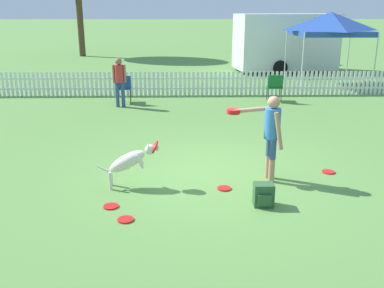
# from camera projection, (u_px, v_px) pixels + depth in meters

# --- Properties ---
(ground_plane) EXTENTS (240.00, 240.00, 0.00)m
(ground_plane) POSITION_uv_depth(u_px,v_px,m) (216.00, 173.00, 8.09)
(ground_plane) COLOR #5B8C42
(handler_person) EXTENTS (0.96, 0.56, 1.53)m
(handler_person) POSITION_uv_depth(u_px,v_px,m) (270.00, 129.00, 7.47)
(handler_person) COLOR tan
(handler_person) RESTS_ON ground_plane
(leaping_dog) EXTENTS (1.16, 0.35, 0.82)m
(leaping_dog) POSITION_uv_depth(u_px,v_px,m) (130.00, 160.00, 7.32)
(leaping_dog) COLOR beige
(leaping_dog) RESTS_ON ground_plane
(frisbee_near_handler) EXTENTS (0.24, 0.24, 0.02)m
(frisbee_near_handler) POSITION_uv_depth(u_px,v_px,m) (126.00, 220.00, 6.26)
(frisbee_near_handler) COLOR red
(frisbee_near_handler) RESTS_ON ground_plane
(frisbee_near_dog) EXTENTS (0.24, 0.24, 0.02)m
(frisbee_near_dog) POSITION_uv_depth(u_px,v_px,m) (328.00, 172.00, 8.09)
(frisbee_near_dog) COLOR red
(frisbee_near_dog) RESTS_ON ground_plane
(frisbee_midfield) EXTENTS (0.24, 0.24, 0.02)m
(frisbee_midfield) POSITION_uv_depth(u_px,v_px,m) (111.00, 206.00, 6.68)
(frisbee_midfield) COLOR red
(frisbee_midfield) RESTS_ON ground_plane
(frisbee_far_scatter) EXTENTS (0.24, 0.24, 0.02)m
(frisbee_far_scatter) POSITION_uv_depth(u_px,v_px,m) (224.00, 188.00, 7.35)
(frisbee_far_scatter) COLOR red
(frisbee_far_scatter) RESTS_ON ground_plane
(backpack_on_grass) EXTENTS (0.31, 0.27, 0.36)m
(backpack_on_grass) POSITION_uv_depth(u_px,v_px,m) (264.00, 195.00, 6.69)
(backpack_on_grass) COLOR #2D5633
(backpack_on_grass) RESTS_ON ground_plane
(picket_fence) EXTENTS (23.34, 0.04, 0.85)m
(picket_fence) POSITION_uv_depth(u_px,v_px,m) (200.00, 83.00, 15.13)
(picket_fence) COLOR white
(picket_fence) RESTS_ON ground_plane
(folding_chair_blue_left) EXTENTS (0.54, 0.56, 0.91)m
(folding_chair_blue_left) POSITION_uv_depth(u_px,v_px,m) (123.00, 86.00, 13.89)
(folding_chair_blue_left) COLOR #333338
(folding_chair_blue_left) RESTS_ON ground_plane
(folding_chair_center) EXTENTS (0.53, 0.55, 0.90)m
(folding_chair_center) POSITION_uv_depth(u_px,v_px,m) (275.00, 85.00, 14.09)
(folding_chair_center) COLOR #333338
(folding_chair_center) RESTS_ON ground_plane
(canopy_tent_main) EXTENTS (2.76, 2.76, 2.84)m
(canopy_tent_main) POSITION_uv_depth(u_px,v_px,m) (330.00, 24.00, 16.69)
(canopy_tent_main) COLOR silver
(canopy_tent_main) RESTS_ON ground_plane
(spectator_standing) EXTENTS (0.42, 0.27, 1.52)m
(spectator_standing) POSITION_uv_depth(u_px,v_px,m) (119.00, 78.00, 13.21)
(spectator_standing) COLOR #334C7A
(spectator_standing) RESTS_ON ground_plane
(equipment_trailer) EXTENTS (5.57, 2.82, 2.72)m
(equipment_trailer) POSITION_uv_depth(u_px,v_px,m) (285.00, 42.00, 20.57)
(equipment_trailer) COLOR white
(equipment_trailer) RESTS_ON ground_plane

